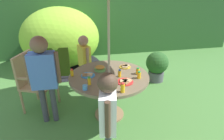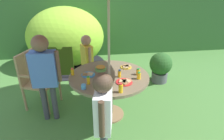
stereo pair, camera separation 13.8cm
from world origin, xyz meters
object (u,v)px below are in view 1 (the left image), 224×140
object	(u,v)px
juice_bottle_mid_left	(139,75)
child_in_white_shirt	(108,111)
snack_bowl	(100,68)
juice_bottle_near_left	(72,73)
dome_tent	(61,38)
plate_center_front	(125,82)
juice_bottle_mid_right	(123,88)
juice_bottle_far_left	(120,73)
juice_bottle_far_right	(89,81)
potted_plant	(157,65)
child_in_blue_shirt	(43,71)
wooden_chair	(33,79)
garden_table	(109,83)
plate_front_edge	(125,66)
child_in_yellow_shirt	(84,56)
cup_near	(85,87)
plate_near_right	(88,75)
juice_bottle_center_back	(138,71)

from	to	relation	value
juice_bottle_mid_left	child_in_white_shirt	bearing A→B (deg)	-128.56
snack_bowl	juice_bottle_near_left	world-z (taller)	juice_bottle_near_left
dome_tent	juice_bottle_mid_left	xyz separation A→B (m)	(1.26, -2.47, 0.04)
dome_tent	plate_center_front	xyz separation A→B (m)	(1.03, -2.56, 0.00)
juice_bottle_mid_left	juice_bottle_mid_right	xyz separation A→B (m)	(-0.33, -0.33, 0.01)
juice_bottle_far_left	juice_bottle_far_right	world-z (taller)	same
potted_plant	juice_bottle_mid_right	xyz separation A→B (m)	(-1.17, -1.54, 0.43)
child_in_blue_shirt	juice_bottle_mid_right	world-z (taller)	child_in_blue_shirt
snack_bowl	wooden_chair	bearing A→B (deg)	166.55
potted_plant	dome_tent	bearing A→B (deg)	148.94
garden_table	child_in_blue_shirt	distance (m)	0.99
wooden_chair	juice_bottle_far_left	distance (m)	1.49
dome_tent	child_in_blue_shirt	world-z (taller)	dome_tent
garden_table	plate_front_edge	xyz separation A→B (m)	(0.32, 0.25, 0.14)
child_in_yellow_shirt	child_in_blue_shirt	xyz separation A→B (m)	(-0.62, -0.89, 0.16)
snack_bowl	plate_front_edge	size ratio (longest dim) A/B	0.98
snack_bowl	cup_near	world-z (taller)	snack_bowl
plate_front_edge	garden_table	bearing A→B (deg)	-142.10
dome_tent	plate_near_right	size ratio (longest dim) A/B	10.28
juice_bottle_far_right	potted_plant	bearing A→B (deg)	38.77
juice_bottle_near_left	juice_bottle_center_back	distance (m)	1.00
potted_plant	juice_bottle_center_back	distance (m)	1.41
garden_table	plate_center_front	xyz separation A→B (m)	(0.19, -0.26, 0.14)
child_in_blue_shirt	juice_bottle_mid_left	distance (m)	1.38
plate_center_front	juice_bottle_far_right	xyz separation A→B (m)	(-0.50, 0.03, 0.04)
garden_table	juice_bottle_center_back	size ratio (longest dim) A/B	11.81
cup_near	plate_center_front	bearing A→B (deg)	9.43
child_in_yellow_shirt	child_in_white_shirt	bearing A→B (deg)	-14.68
child_in_yellow_shirt	snack_bowl	distance (m)	0.75
dome_tent	potted_plant	world-z (taller)	dome_tent
juice_bottle_far_left	juice_bottle_far_right	distance (m)	0.49
child_in_yellow_shirt	child_in_white_shirt	distance (m)	1.85
juice_bottle_far_left	juice_bottle_near_left	bearing A→B (deg)	166.69
juice_bottle_mid_left	juice_bottle_far_left	bearing A→B (deg)	159.94
juice_bottle_far_left	juice_bottle_mid_left	xyz separation A→B (m)	(0.27, -0.10, -0.00)
potted_plant	plate_center_front	distance (m)	1.72
plate_near_right	juice_bottle_near_left	world-z (taller)	juice_bottle_near_left
dome_tent	cup_near	size ratio (longest dim) A/B	32.94
garden_table	snack_bowl	distance (m)	0.28
juice_bottle_mid_right	potted_plant	bearing A→B (deg)	52.90
juice_bottle_center_back	juice_bottle_mid_left	distance (m)	0.14
dome_tent	cup_near	xyz separation A→B (m)	(0.46, -2.66, 0.02)
snack_bowl	plate_center_front	world-z (taller)	snack_bowl
wooden_chair	potted_plant	xyz separation A→B (m)	(2.47, 0.57, -0.19)
snack_bowl	juice_bottle_center_back	world-z (taller)	juice_bottle_center_back
plate_near_right	garden_table	bearing A→B (deg)	-7.67
garden_table	child_in_blue_shirt	xyz separation A→B (m)	(-0.95, 0.03, 0.28)
child_in_blue_shirt	juice_bottle_far_left	xyz separation A→B (m)	(1.09, -0.11, -0.09)
potted_plant	cup_near	bearing A→B (deg)	-139.67
cup_near	juice_bottle_center_back	bearing A→B (deg)	21.28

